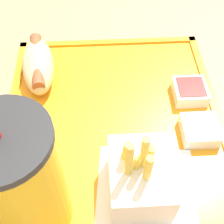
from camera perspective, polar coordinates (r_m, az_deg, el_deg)
dining_table at (r=0.81m, az=-1.38°, el=-18.50°), size 1.14×1.09×0.73m
food_tray at (r=0.48m, az=0.00°, el=-2.54°), size 0.39×0.33×0.01m
paper_napkin at (r=0.42m, az=5.76°, el=-15.55°), size 0.16×0.14×0.00m
soda_cup at (r=0.34m, az=-16.75°, el=-12.39°), size 0.09×0.09×0.21m
hot_dog_far at (r=0.54m, az=-13.75°, el=8.45°), size 0.14×0.07×0.04m
fries_carton at (r=0.39m, az=4.51°, el=-12.03°), size 0.09×0.07×0.12m
sauce_cup_mayo at (r=0.47m, az=15.31°, el=-3.18°), size 0.05×0.05×0.02m
sauce_cup_ketchup at (r=0.52m, az=13.67°, el=3.72°), size 0.05×0.05×0.02m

